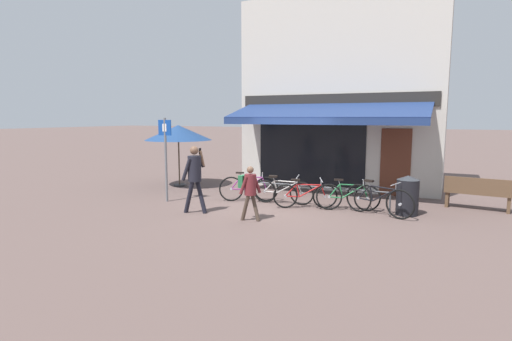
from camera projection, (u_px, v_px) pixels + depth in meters
The scene contains 14 objects.
ground_plane at pixel (272, 208), 10.87m from camera, with size 160.00×160.00×0.00m, color brown.
shop_front at pixel (344, 95), 14.28m from camera, with size 6.74×4.86×6.47m.
bike_rack_rail at pixel (313, 189), 10.97m from camera, with size 4.18×0.04×0.57m.
bicycle_purple at pixel (249, 188), 11.70m from camera, with size 1.65×0.91×0.88m.
bicycle_silver at pixel (283, 191), 11.25m from camera, with size 1.76×0.52×0.85m.
bicycle_red at pixel (305, 195), 10.73m from camera, with size 1.62×0.80×0.82m.
bicycle_green at pixel (348, 196), 10.51m from camera, with size 1.63×0.71×0.85m.
bicycle_black at pixel (378, 200), 9.95m from camera, with size 1.77×0.72×0.88m.
pedestrian_adult at pixel (195, 172), 10.13m from camera, with size 0.61×0.53×1.74m.
pedestrian_child at pixel (249, 187), 9.41m from camera, with size 0.54×0.38×1.32m.
litter_bin at pixel (407, 195), 10.00m from camera, with size 0.56×0.56×1.00m.
parking_sign at pixel (166, 151), 11.47m from camera, with size 0.44×0.07×2.43m.
cafe_parasol at pixel (178, 133), 14.00m from camera, with size 2.34×2.34×2.17m.
park_bench at pixel (478, 193), 10.55m from camera, with size 1.64×0.61×0.87m.
Camera 1 is at (4.25, -9.77, 2.45)m, focal length 28.00 mm.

